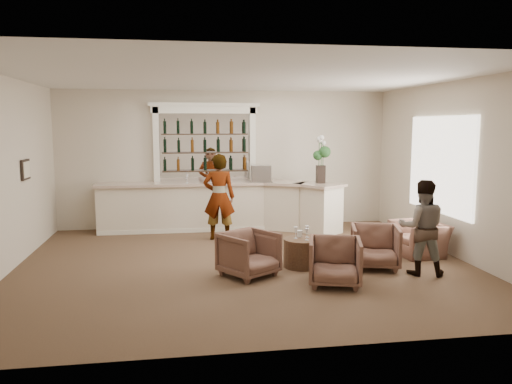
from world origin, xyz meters
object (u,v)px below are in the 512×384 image
sommelier (219,197)px  armchair_center (335,262)px  cocktail_table (302,253)px  armchair_left (249,254)px  armchair_right (375,247)px  espresso_machine (261,174)px  bar_counter (221,206)px  guest (422,227)px  flower_vase (321,157)px  armchair_far (419,239)px

sommelier → armchair_center: sommelier is taller
cocktail_table → armchair_left: size_ratio=0.83×
armchair_right → espresso_machine: (-1.44, 3.51, 0.96)m
bar_counter → espresso_machine: 1.22m
sommelier → guest: 4.38m
guest → espresso_machine: (-2.04, 3.99, 0.55)m
bar_counter → espresso_machine: (0.95, -0.06, 0.77)m
bar_counter → espresso_machine: espresso_machine is taller
flower_vase → armchair_far: bearing=-61.4°
sommelier → armchair_right: size_ratio=2.27×
armchair_left → espresso_machine: bearing=43.1°
armchair_center → armchair_far: (2.16, 1.51, -0.06)m
espresso_machine → armchair_left: bearing=-98.1°
sommelier → guest: (3.11, -3.07, -0.14)m
espresso_machine → flower_vase: (1.33, -0.45, 0.42)m
sommelier → armchair_center: (1.52, -3.40, -0.57)m
armchair_far → espresso_machine: bearing=-143.8°
espresso_machine → bar_counter: bearing=-179.1°
bar_counter → guest: bearing=-53.5°
armchair_right → flower_vase: 3.36m
bar_counter → sommelier: bearing=-97.1°
guest → armchair_far: (0.57, 1.18, -0.48)m
cocktail_table → armchair_right: 1.27m
cocktail_table → sommelier: size_ratio=0.36×
armchair_far → flower_vase: 3.06m
sommelier → armchair_left: sommelier is taller
espresso_machine → flower_vase: 1.46m
armchair_right → espresso_machine: espresso_machine is taller
armchair_far → espresso_machine: size_ratio=2.13×
bar_counter → armchair_right: bearing=-56.3°
bar_counter → armchair_left: (0.14, -3.72, -0.20)m
guest → armchair_right: bearing=-20.4°
bar_counter → cocktail_table: bearing=-70.9°
cocktail_table → guest: 2.06m
cocktail_table → bar_counter: bearing=109.1°
cocktail_table → espresso_machine: bearing=93.5°
sommelier → espresso_machine: size_ratio=4.14×
cocktail_table → armchair_left: armchair_left is taller
bar_counter → armchair_center: 4.60m
guest → armchair_right: size_ratio=1.93×
cocktail_table → armchair_left: (-1.01, -0.40, 0.12)m
armchair_far → espresso_machine: 3.98m
sommelier → flower_vase: flower_vase is taller
sommelier → guest: sommelier is taller
armchair_left → armchair_center: bearing=-62.2°
guest → armchair_right: 0.88m
espresso_machine → guest: bearing=-58.5°
sommelier → armchair_center: bearing=122.3°
bar_counter → armchair_far: bearing=-38.9°
flower_vase → armchair_right: bearing=-87.9°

